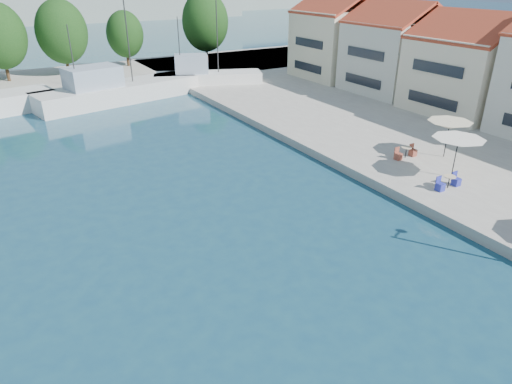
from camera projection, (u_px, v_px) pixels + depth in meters
quay_right at (475, 125)px, 38.75m from camera, size 32.00×92.00×0.60m
quay_far at (37, 83)px, 53.81m from camera, size 90.00×16.00×0.60m
building_04 at (471, 61)px, 39.96m from camera, size 9.00×8.80×9.20m
building_05 at (395, 46)px, 46.85m from camera, size 8.40×8.80×9.70m
building_06 at (339, 34)px, 53.74m from camera, size 9.00×8.80×10.20m
trawler_03 at (115, 91)px, 46.61m from camera, size 17.26×7.57×10.20m
trawler_04 at (205, 79)px, 52.17m from camera, size 12.39×7.32×10.20m
tree_06 at (62, 32)px, 54.35m from camera, size 5.96×5.96×8.82m
tree_07 at (125, 34)px, 60.40m from camera, size 4.81×4.81×7.12m
tree_08 at (205, 22)px, 62.44m from camera, size 6.34×6.34×9.38m
umbrella_white at (458, 142)px, 27.26m from camera, size 3.10×3.10×2.49m
umbrella_cream at (450, 125)px, 30.34m from camera, size 2.94×2.94×2.51m
cafe_table_02 at (448, 184)px, 26.61m from camera, size 1.82×0.70×0.76m
cafe_table_03 at (406, 154)px, 31.00m from camera, size 1.82×0.70×0.76m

